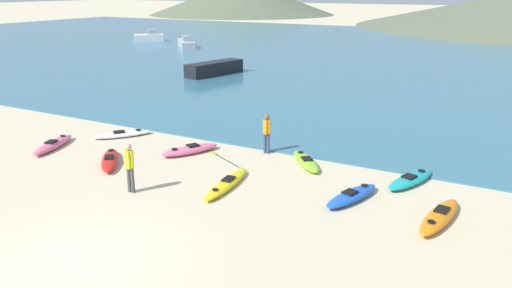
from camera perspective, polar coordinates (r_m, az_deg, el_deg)
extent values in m
plane|color=beige|center=(14.18, -19.67, -12.34)|extent=(400.00, 400.00, 0.00)
cube|color=teal|center=(54.52, 18.69, 9.50)|extent=(160.00, 70.00, 0.06)
ellipsoid|color=#E5668C|center=(21.50, -7.55, -0.66)|extent=(1.86, 2.69, 0.32)
cube|color=black|center=(21.50, -7.26, -0.13)|extent=(0.58, 0.61, 0.05)
cylinder|color=black|center=(21.15, -9.31, -0.56)|extent=(0.26, 0.26, 0.02)
ellipsoid|color=blue|center=(17.03, 10.91, -5.83)|extent=(1.39, 2.76, 0.31)
cube|color=black|center=(16.86, 10.69, -5.40)|extent=(0.49, 0.57, 0.05)
cylinder|color=black|center=(17.54, 12.30, -4.62)|extent=(0.24, 0.24, 0.02)
ellipsoid|color=white|center=(24.51, -15.04, 1.08)|extent=(2.25, 2.64, 0.25)
cube|color=black|center=(24.45, -15.39, 1.37)|extent=(0.62, 0.63, 0.05)
cylinder|color=black|center=(24.59, -13.32, 1.59)|extent=(0.25, 0.25, 0.02)
ellipsoid|color=teal|center=(18.96, 17.27, -3.91)|extent=(1.53, 2.84, 0.28)
cube|color=black|center=(18.79, 17.11, -3.55)|extent=(0.54, 0.59, 0.05)
cylinder|color=black|center=(19.54, 18.40, -2.90)|extent=(0.26, 0.26, 0.02)
ellipsoid|color=yellow|center=(17.80, -3.40, -4.59)|extent=(0.95, 3.23, 0.24)
cube|color=black|center=(17.88, -3.18, -3.98)|extent=(0.39, 0.61, 0.05)
cylinder|color=black|center=(17.03, -4.69, -5.20)|extent=(0.21, 0.21, 0.02)
ellipsoid|color=red|center=(20.92, -16.35, -1.76)|extent=(2.35, 2.56, 0.32)
cube|color=black|center=(20.72, -16.42, -1.41)|extent=(0.60, 0.62, 0.05)
cylinder|color=black|center=(21.60, -16.27, -0.67)|extent=(0.22, 0.22, 0.02)
ellipsoid|color=orange|center=(16.28, 20.25, -7.79)|extent=(1.06, 3.10, 0.32)
cube|color=black|center=(16.34, 20.48, -7.01)|extent=(0.43, 0.59, 0.05)
cylinder|color=black|center=(15.47, 19.41, -8.35)|extent=(0.23, 0.23, 0.02)
ellipsoid|color=#8CCC2D|center=(20.10, 5.70, -1.97)|extent=(2.24, 2.46, 0.27)
cube|color=black|center=(19.93, 5.83, -1.66)|extent=(0.59, 0.61, 0.05)
cylinder|color=black|center=(20.71, 5.12, -0.92)|extent=(0.24, 0.24, 0.02)
ellipsoid|color=#E5668C|center=(23.76, -22.16, -0.06)|extent=(1.58, 2.98, 0.32)
cube|color=black|center=(23.59, -22.39, 0.26)|extent=(0.51, 0.62, 0.05)
cylinder|color=black|center=(24.37, -21.24, 0.89)|extent=(0.23, 0.23, 0.02)
cylinder|color=#4C4C4C|center=(17.83, -14.30, -3.99)|extent=(0.13, 0.13, 0.89)
cylinder|color=#4C4C4C|center=(17.72, -13.93, -4.08)|extent=(0.13, 0.13, 0.89)
cube|color=yellow|center=(17.52, -14.30, -1.73)|extent=(0.22, 0.25, 0.63)
cylinder|color=yellow|center=(17.60, -14.62, -1.61)|extent=(0.09, 0.09, 0.60)
cylinder|color=yellow|center=(17.43, -13.98, -1.75)|extent=(0.09, 0.09, 0.60)
sphere|color=tan|center=(17.38, -14.41, -0.35)|extent=(0.24, 0.24, 0.24)
cylinder|color=#384260|center=(21.29, 1.04, 0.09)|extent=(0.13, 0.13, 0.87)
cylinder|color=#384260|center=(21.22, 1.40, 0.03)|extent=(0.13, 0.13, 0.87)
cube|color=orange|center=(21.05, 1.23, 1.98)|extent=(0.26, 0.28, 0.61)
cylinder|color=orange|center=(21.10, 0.92, 2.06)|extent=(0.09, 0.09, 0.58)
cylinder|color=orange|center=(20.98, 1.54, 1.97)|extent=(0.09, 0.09, 0.58)
sphere|color=brown|center=(20.93, 1.24, 3.11)|extent=(0.23, 0.23, 0.23)
cube|color=white|center=(67.47, -12.13, 11.80)|extent=(4.10, 4.04, 0.86)
cube|color=#8C99A8|center=(67.43, -11.85, 12.43)|extent=(1.66, 1.67, 0.60)
cube|color=#B2B2B7|center=(59.58, -7.98, 11.27)|extent=(5.00, 5.26, 0.81)
cube|color=#8C99A8|center=(58.94, -7.95, 11.87)|extent=(1.82, 1.87, 0.56)
cube|color=black|center=(40.46, -4.77, 8.62)|extent=(2.47, 5.45, 1.04)
cylinder|color=black|center=(20.43, -3.27, -1.94)|extent=(1.69, 0.91, 0.03)
cube|color=#8CCC2D|center=(21.40, -4.85, -1.06)|extent=(0.47, 0.36, 0.03)
cube|color=#8CCC2D|center=(19.48, -1.54, -2.90)|extent=(0.47, 0.36, 0.03)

